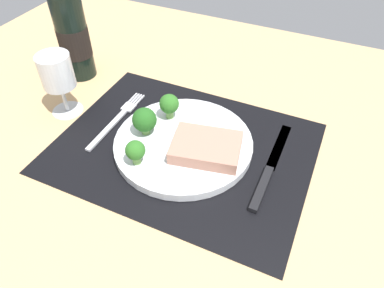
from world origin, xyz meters
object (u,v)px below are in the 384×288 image
(plate, at_px, (183,144))
(wine_glass, at_px, (58,75))
(wine_bottle, at_px, (73,34))
(steak, at_px, (206,147))
(knife, at_px, (269,170))
(fork, at_px, (117,119))

(plate, bearing_deg, wine_glass, 179.82)
(wine_bottle, relative_size, wine_glass, 2.25)
(steak, xyz_separation_m, knife, (0.11, 0.02, -0.02))
(steak, bearing_deg, plate, 168.15)
(steak, height_order, fork, steak)
(plate, bearing_deg, wine_bottle, 158.83)
(plate, relative_size, knife, 1.12)
(fork, bearing_deg, knife, -3.49)
(wine_bottle, height_order, wine_glass, wine_bottle)
(plate, relative_size, steak, 2.15)
(plate, height_order, fork, plate)
(fork, height_order, wine_bottle, wine_bottle)
(plate, xyz_separation_m, fork, (-0.16, 0.01, -0.01))
(knife, height_order, wine_bottle, wine_bottle)
(wine_bottle, bearing_deg, plate, -21.17)
(steak, bearing_deg, wine_glass, 177.97)
(plate, distance_m, fork, 0.16)
(steak, bearing_deg, knife, 7.96)
(fork, bearing_deg, wine_bottle, 144.90)
(plate, xyz_separation_m, wine_bottle, (-0.33, 0.13, 0.09))
(wine_bottle, bearing_deg, knife, -13.95)
(steak, bearing_deg, wine_bottle, 160.00)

